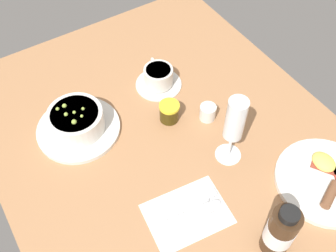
{
  "coord_description": "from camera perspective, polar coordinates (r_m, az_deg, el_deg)",
  "views": [
    {
      "loc": [
        47.62,
        -31.88,
        81.56
      ],
      "look_at": [
        -1.71,
        -0.61,
        6.5
      ],
      "focal_mm": 42.24,
      "sensor_mm": 36.0,
      "label": 1
    }
  ],
  "objects": [
    {
      "name": "coffee_cup",
      "position": [
        1.11,
        -1.4,
        6.99
      ],
      "size": [
        13.26,
        13.04,
        6.06
      ],
      "color": "silver",
      "rests_on": "ground_plane"
    },
    {
      "name": "wine_glass",
      "position": [
        0.89,
        9.61,
        0.48
      ],
      "size": [
        6.41,
        6.41,
        19.8
      ],
      "color": "white",
      "rests_on": "ground_plane"
    },
    {
      "name": "sauce_bottle_brown",
      "position": [
        0.84,
        15.9,
        -14.42
      ],
      "size": [
        5.98,
        5.98,
        15.46
      ],
      "color": "#382314",
      "rests_on": "ground_plane"
    },
    {
      "name": "porridge_bowl",
      "position": [
        1.03,
        -13.03,
        0.54
      ],
      "size": [
        21.42,
        21.42,
        7.71
      ],
      "color": "silver",
      "rests_on": "ground_plane"
    },
    {
      "name": "jam_jar",
      "position": [
        1.03,
        0.19,
        2.05
      ],
      "size": [
        5.34,
        5.34,
        5.45
      ],
      "color": "#382C0A",
      "rests_on": "ground_plane"
    },
    {
      "name": "cutlery_setting",
      "position": [
        0.9,
        3.04,
        -12.39
      ],
      "size": [
        15.27,
        19.56,
        0.9
      ],
      "color": "silver",
      "rests_on": "ground_plane"
    },
    {
      "name": "breakfast_plate",
      "position": [
        1.0,
        21.82,
        -7.23
      ],
      "size": [
        23.6,
        23.6,
        3.7
      ],
      "color": "silver",
      "rests_on": "ground_plane"
    },
    {
      "name": "ground_plane",
      "position": [
        1.01,
        0.81,
        -3.29
      ],
      "size": [
        110.0,
        84.0,
        3.0
      ],
      "primitive_type": "cube",
      "color": "#A8754C"
    },
    {
      "name": "creamer_jug",
      "position": [
        1.04,
        5.8,
        2.01
      ],
      "size": [
        4.28,
        5.12,
        4.89
      ],
      "color": "silver",
      "rests_on": "ground_plane"
    }
  ]
}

